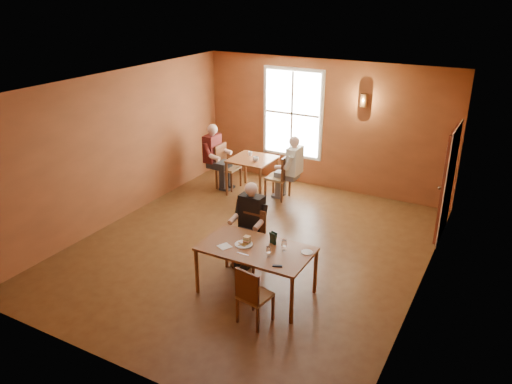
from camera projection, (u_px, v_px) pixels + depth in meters
The scene contains 29 objects.
ground at pixel (251, 248), 9.22m from camera, with size 6.00×7.00×0.01m, color brown.
wall_back at pixel (325, 126), 11.48m from camera, with size 6.00×0.04×3.00m, color brown.
wall_front at pixel (104, 264), 5.80m from camera, with size 6.00×0.04×3.00m, color brown.
wall_left at pixel (120, 147), 9.97m from camera, with size 0.04×7.00×3.00m, color brown.
wall_right at pixel (429, 206), 7.31m from camera, with size 0.04×7.00×3.00m, color brown.
ceiling at pixel (250, 85), 8.06m from camera, with size 6.00×7.00×0.04m, color white.
window at pixel (292, 114), 11.71m from camera, with size 1.36×0.10×1.96m, color white.
door at pixel (446, 183), 9.38m from camera, with size 0.12×1.04×2.10m, color maroon.
wall_sconce at pixel (364, 100), 10.73m from camera, with size 0.16×0.16×0.28m, color brown.
main_table at pixel (256, 270), 7.74m from camera, with size 1.70×0.96×0.80m, color brown, non-canonical shape.
chair_diner_main at pixel (249, 240), 8.45m from camera, with size 0.44×0.44×0.99m, color #553013, non-canonical shape.
diner_main at pixel (248, 231), 8.35m from camera, with size 0.55×0.55×1.39m, color black, non-canonical shape.
chair_empty at pixel (255, 294), 7.05m from camera, with size 0.40×0.40×0.91m, color brown, non-canonical shape.
plate_food at pixel (244, 244), 7.66m from camera, with size 0.28×0.28×0.04m, color silver.
sandwich at pixel (247, 241), 7.67m from camera, with size 0.10×0.09×0.12m, color #DAB57A.
goblet_a at pixel (284, 245), 7.47m from camera, with size 0.08×0.08×0.20m, color white, non-canonical shape.
goblet_c at pixel (268, 251), 7.30m from camera, with size 0.07×0.07×0.18m, color white, non-canonical shape.
menu_stand at pixel (273, 238), 7.67m from camera, with size 0.12×0.06×0.20m, color black.
knife at pixel (243, 254), 7.41m from camera, with size 0.20×0.02×0.00m, color silver.
napkin at pixel (225, 246), 7.63m from camera, with size 0.18×0.18×0.01m, color white.
side_plate at pixel (307, 252), 7.45m from camera, with size 0.18×0.18×0.01m, color silver.
sunglasses at pixel (277, 266), 7.08m from camera, with size 0.14×0.04×0.02m, color black.
second_table at pixel (252, 176), 11.53m from camera, with size 0.95×0.95×0.84m, color brown, non-canonical shape.
chair_diner_white at pixel (278, 176), 11.20m from camera, with size 0.46×0.46×1.03m, color #602D1C, non-canonical shape.
diner_white at pixel (279, 168), 11.11m from camera, with size 0.57×0.57×1.42m, color white, non-canonical shape.
chair_diner_maroon at pixel (228, 167), 11.77m from camera, with size 0.46×0.46×1.05m, color #54301B, non-canonical shape.
diner_maroon at pixel (227, 158), 11.70m from camera, with size 0.59×0.59×1.48m, color maroon, non-canonical shape.
cup_a at pixel (256, 159), 11.17m from camera, with size 0.14×0.14×0.11m, color silver.
cup_b at pixel (250, 154), 11.54m from camera, with size 0.10×0.10×0.09m, color silver.
Camera 1 is at (3.97, -7.07, 4.51)m, focal length 35.00 mm.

